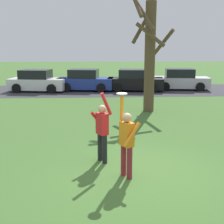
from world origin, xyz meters
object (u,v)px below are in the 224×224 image
person_defender (102,129)px  parked_car_black (135,81)px  bare_tree_tall (149,52)px  parked_car_white (37,81)px  parked_car_blue (85,81)px  person_catcher (127,140)px  parked_car_silver (181,80)px  frisbee_disc (122,94)px

person_defender → parked_car_black: (2.70, 13.93, -0.25)m
person_defender → parked_car_black: bearing=139.7°
bare_tree_tall → parked_car_white: bearing=133.8°
parked_car_blue → bare_tree_tall: (3.46, -7.52, 2.26)m
parked_car_blue → person_catcher: bearing=-75.8°
person_catcher → parked_car_silver: person_catcher is taller
person_defender → parked_car_black: person_defender is taller
parked_car_black → parked_car_silver: bearing=16.0°
parked_car_white → parked_car_black: same height
frisbee_disc → parked_car_silver: size_ratio=0.06×
parked_car_blue → frisbee_disc: bearing=-76.1°
person_defender → frisbee_disc: 1.47m
parked_car_blue → bare_tree_tall: size_ratio=0.72×
person_defender → frisbee_disc: frisbee_disc is taller
person_defender → person_catcher: bearing=0.0°
person_catcher → parked_car_blue: bearing=-23.4°
parked_car_black → parked_car_silver: (3.61, 0.49, 0.00)m
parked_car_blue → bare_tree_tall: 8.58m
parked_car_blue → parked_car_black: bearing=3.1°
parked_car_black → parked_car_white: bearing=-172.1°
frisbee_disc → parked_car_black: (2.23, 14.77, -1.37)m
parked_car_blue → parked_car_silver: (7.31, 0.15, 0.00)m
frisbee_disc → bare_tree_tall: 7.89m
frisbee_disc → parked_car_silver: (5.83, 15.25, -1.37)m
parked_car_silver → parked_car_black: bearing=-164.0°
parked_car_white → person_catcher: bearing=-63.0°
parked_car_black → frisbee_disc: bearing=-90.3°
parked_car_black → parked_car_silver: size_ratio=1.00×
frisbee_disc → parked_car_blue: bearing=95.6°
parked_car_white → bare_tree_tall: bare_tree_tall is taller
frisbee_disc → bare_tree_tall: size_ratio=0.04×
parked_car_black → bare_tree_tall: (-0.25, -7.18, 2.26)m
person_defender → parked_car_white: 14.69m
parked_car_white → parked_car_silver: 10.81m
person_catcher → parked_car_white: bearing=-10.6°
parked_car_blue → parked_car_black: size_ratio=1.00×
frisbee_disc → parked_car_black: size_ratio=0.06×
parked_car_black → bare_tree_tall: size_ratio=0.72×
person_defender → parked_car_blue: size_ratio=0.47×
person_catcher → bare_tree_tall: (1.87, 7.78, 2.00)m
person_defender → parked_car_black: 14.19m
person_catcher → parked_car_black: (2.12, 14.96, -0.25)m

